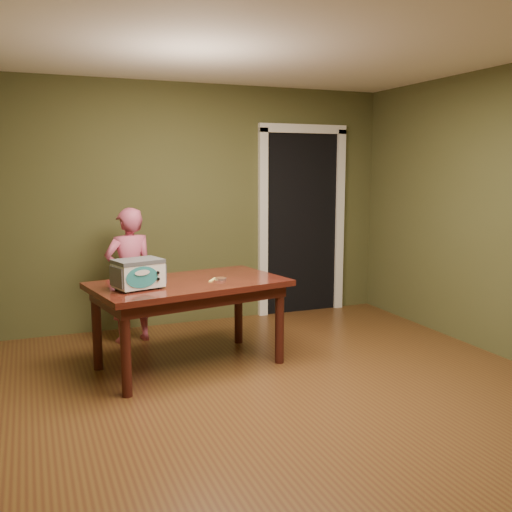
{
  "coord_description": "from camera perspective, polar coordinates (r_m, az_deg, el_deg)",
  "views": [
    {
      "loc": [
        -1.7,
        -3.52,
        1.7
      ],
      "look_at": [
        0.12,
        1.0,
        0.95
      ],
      "focal_mm": 40.0,
      "sensor_mm": 36.0,
      "label": 1
    }
  ],
  "objects": [
    {
      "name": "room_shell",
      "position": [
        3.91,
        3.87,
        8.81
      ],
      "size": [
        4.52,
        5.02,
        2.61
      ],
      "color": "#464726",
      "rests_on": "ground"
    },
    {
      "name": "child",
      "position": [
        5.71,
        -12.52,
        -1.91
      ],
      "size": [
        0.53,
        0.4,
        1.33
      ],
      "primitive_type": "imported",
      "rotation": [
        0.0,
        0.0,
        3.31
      ],
      "color": "#C14F70",
      "rests_on": "floor"
    },
    {
      "name": "spatula",
      "position": [
        4.92,
        -4.33,
        -2.38
      ],
      "size": [
        0.12,
        0.16,
        0.01
      ],
      "primitive_type": "cube",
      "rotation": [
        0.0,
        0.0,
        0.96
      ],
      "color": "#FAED6C",
      "rests_on": "dining_table"
    },
    {
      "name": "floor",
      "position": [
        4.27,
        3.62,
        -14.77
      ],
      "size": [
        5.0,
        5.0,
        0.0
      ],
      "primitive_type": "plane",
      "color": "#553718",
      "rests_on": "ground"
    },
    {
      "name": "baking_pan",
      "position": [
        4.91,
        -3.58,
        -2.29
      ],
      "size": [
        0.1,
        0.1,
        0.02
      ],
      "color": "silver",
      "rests_on": "dining_table"
    },
    {
      "name": "doorway",
      "position": [
        7.01,
        3.5,
        3.47
      ],
      "size": [
        1.1,
        0.66,
        2.25
      ],
      "color": "black",
      "rests_on": "ground"
    },
    {
      "name": "dining_table",
      "position": [
        4.91,
        -6.71,
        -3.68
      ],
      "size": [
        1.74,
        1.18,
        0.75
      ],
      "rotation": [
        0.0,
        0.0,
        0.19
      ],
      "color": "#34100C",
      "rests_on": "floor"
    },
    {
      "name": "toy_oven",
      "position": [
        4.63,
        -11.7,
        -1.66
      ],
      "size": [
        0.43,
        0.35,
        0.24
      ],
      "rotation": [
        0.0,
        0.0,
        0.28
      ],
      "color": "#4C4F54",
      "rests_on": "dining_table"
    }
  ]
}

